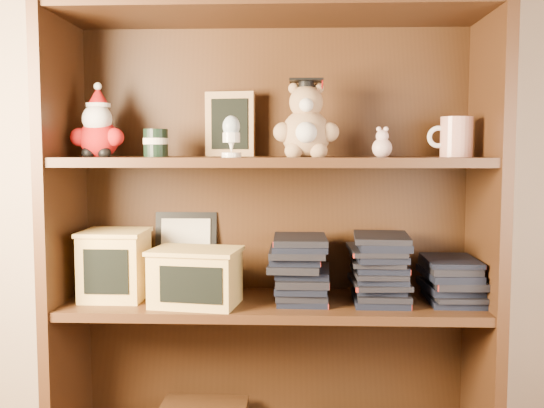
{
  "coord_description": "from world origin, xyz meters",
  "views": [
    {
      "loc": [
        0.05,
        -0.44,
        0.97
      ],
      "look_at": [
        -0.03,
        1.3,
        0.82
      ],
      "focal_mm": 42.0,
      "sensor_mm": 36.0,
      "label": 1
    }
  ],
  "objects_px": {
    "grad_teddy_bear": "(306,127)",
    "treats_box": "(115,264)",
    "teacher_mug": "(456,137)",
    "bookcase": "(272,217)"
  },
  "relations": [
    {
      "from": "teacher_mug",
      "to": "treats_box",
      "type": "distance_m",
      "value": 1.01
    },
    {
      "from": "treats_box",
      "to": "bookcase",
      "type": "bearing_deg",
      "value": 6.66
    },
    {
      "from": "bookcase",
      "to": "grad_teddy_bear",
      "type": "height_order",
      "value": "bookcase"
    },
    {
      "from": "grad_teddy_bear",
      "to": "treats_box",
      "type": "distance_m",
      "value": 0.66
    },
    {
      "from": "bookcase",
      "to": "teacher_mug",
      "type": "relative_size",
      "value": 13.07
    },
    {
      "from": "grad_teddy_bear",
      "to": "treats_box",
      "type": "relative_size",
      "value": 1.12
    },
    {
      "from": "bookcase",
      "to": "treats_box",
      "type": "distance_m",
      "value": 0.46
    },
    {
      "from": "grad_teddy_bear",
      "to": "teacher_mug",
      "type": "relative_size",
      "value": 1.77
    },
    {
      "from": "bookcase",
      "to": "grad_teddy_bear",
      "type": "relative_size",
      "value": 7.39
    },
    {
      "from": "teacher_mug",
      "to": "treats_box",
      "type": "bearing_deg",
      "value": -179.95
    }
  ]
}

